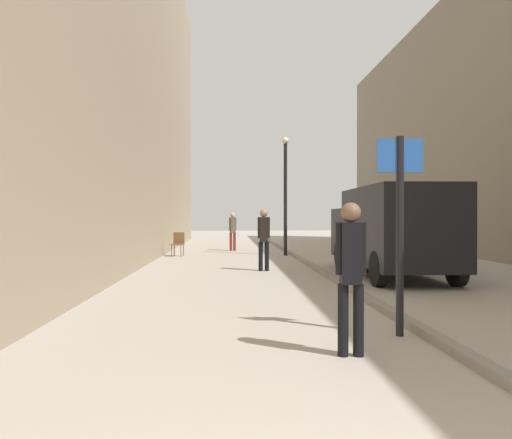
{
  "coord_description": "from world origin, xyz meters",
  "views": [
    {
      "loc": [
        -0.96,
        -1.25,
        1.55
      ],
      "look_at": [
        -0.26,
        10.75,
        1.48
      ],
      "focal_mm": 33.09,
      "sensor_mm": 36.0,
      "label": 1
    }
  ],
  "objects_px": {
    "delivery_van": "(390,229)",
    "pedestrian_mid_block": "(264,235)",
    "street_sign_post": "(400,217)",
    "lamp_post": "(285,188)",
    "pedestrian_far_crossing": "(351,267)",
    "cafe_chair_near_window": "(178,242)",
    "pedestrian_main_foreground": "(233,229)"
  },
  "relations": [
    {
      "from": "delivery_van",
      "to": "cafe_chair_near_window",
      "type": "bearing_deg",
      "value": 134.26
    },
    {
      "from": "pedestrian_main_foreground",
      "to": "delivery_van",
      "type": "bearing_deg",
      "value": -83.33
    },
    {
      "from": "street_sign_post",
      "to": "lamp_post",
      "type": "bearing_deg",
      "value": -89.03
    },
    {
      "from": "delivery_van",
      "to": "lamp_post",
      "type": "bearing_deg",
      "value": 107.19
    },
    {
      "from": "pedestrian_mid_block",
      "to": "lamp_post",
      "type": "distance_m",
      "value": 5.77
    },
    {
      "from": "pedestrian_far_crossing",
      "to": "pedestrian_main_foreground",
      "type": "bearing_deg",
      "value": -81.24
    },
    {
      "from": "street_sign_post",
      "to": "lamp_post",
      "type": "xyz_separation_m",
      "value": [
        0.05,
        12.83,
        1.18
      ]
    },
    {
      "from": "pedestrian_main_foreground",
      "to": "delivery_van",
      "type": "distance_m",
      "value": 10.34
    },
    {
      "from": "pedestrian_main_foreground",
      "to": "delivery_van",
      "type": "xyz_separation_m",
      "value": [
        4.05,
        -9.51,
        0.22
      ]
    },
    {
      "from": "pedestrian_main_foreground",
      "to": "street_sign_post",
      "type": "xyz_separation_m",
      "value": [
        2.05,
        -15.62,
        0.53
      ]
    },
    {
      "from": "pedestrian_main_foreground",
      "to": "cafe_chair_near_window",
      "type": "xyz_separation_m",
      "value": [
        -2.18,
        -2.9,
        -0.47
      ]
    },
    {
      "from": "pedestrian_mid_block",
      "to": "cafe_chair_near_window",
      "type": "height_order",
      "value": "pedestrian_mid_block"
    },
    {
      "from": "pedestrian_main_foreground",
      "to": "lamp_post",
      "type": "height_order",
      "value": "lamp_post"
    },
    {
      "from": "street_sign_post",
      "to": "lamp_post",
      "type": "distance_m",
      "value": 12.89
    },
    {
      "from": "pedestrian_far_crossing",
      "to": "cafe_chair_near_window",
      "type": "height_order",
      "value": "pedestrian_far_crossing"
    },
    {
      "from": "pedestrian_main_foreground",
      "to": "pedestrian_mid_block",
      "type": "relative_size",
      "value": 0.99
    },
    {
      "from": "pedestrian_main_foreground",
      "to": "lamp_post",
      "type": "bearing_deg",
      "value": -69.47
    },
    {
      "from": "lamp_post",
      "to": "cafe_chair_near_window",
      "type": "bearing_deg",
      "value": -178.53
    },
    {
      "from": "pedestrian_far_crossing",
      "to": "street_sign_post",
      "type": "xyz_separation_m",
      "value": [
        0.87,
        0.84,
        0.56
      ]
    },
    {
      "from": "street_sign_post",
      "to": "cafe_chair_near_window",
      "type": "height_order",
      "value": "street_sign_post"
    },
    {
      "from": "street_sign_post",
      "to": "lamp_post",
      "type": "relative_size",
      "value": 0.55
    },
    {
      "from": "pedestrian_far_crossing",
      "to": "street_sign_post",
      "type": "height_order",
      "value": "street_sign_post"
    },
    {
      "from": "delivery_van",
      "to": "pedestrian_mid_block",
      "type": "bearing_deg",
      "value": 158.08
    },
    {
      "from": "street_sign_post",
      "to": "pedestrian_main_foreground",
      "type": "bearing_deg",
      "value": -81.34
    },
    {
      "from": "pedestrian_mid_block",
      "to": "pedestrian_far_crossing",
      "type": "relative_size",
      "value": 1.04
    },
    {
      "from": "delivery_van",
      "to": "cafe_chair_near_window",
      "type": "relative_size",
      "value": 5.84
    },
    {
      "from": "delivery_van",
      "to": "cafe_chair_near_window",
      "type": "height_order",
      "value": "delivery_van"
    },
    {
      "from": "pedestrian_far_crossing",
      "to": "delivery_van",
      "type": "bearing_deg",
      "value": -107.77
    },
    {
      "from": "pedestrian_mid_block",
      "to": "pedestrian_far_crossing",
      "type": "height_order",
      "value": "pedestrian_mid_block"
    },
    {
      "from": "pedestrian_main_foreground",
      "to": "delivery_van",
      "type": "height_order",
      "value": "delivery_van"
    },
    {
      "from": "pedestrian_far_crossing",
      "to": "cafe_chair_near_window",
      "type": "bearing_deg",
      "value": -71.45
    },
    {
      "from": "cafe_chair_near_window",
      "to": "delivery_van",
      "type": "bearing_deg",
      "value": 143.17
    }
  ]
}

